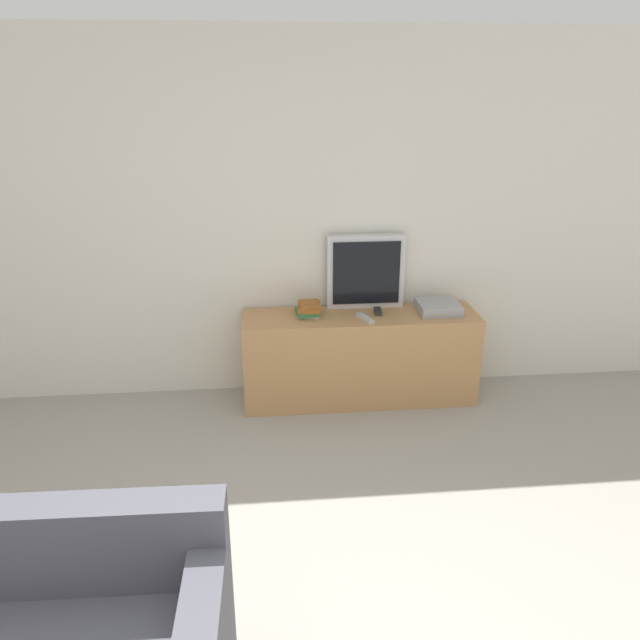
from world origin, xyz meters
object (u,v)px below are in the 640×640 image
(tv_stand, at_px, (360,357))
(book_stack, at_px, (308,309))
(set_top_box, at_px, (438,307))
(remote_on_stand, at_px, (378,311))
(remote_secondary, at_px, (365,318))
(television, at_px, (366,271))

(tv_stand, bearing_deg, book_stack, 175.75)
(set_top_box, bearing_deg, remote_on_stand, 178.12)
(set_top_box, bearing_deg, tv_stand, -178.15)
(tv_stand, xyz_separation_m, remote_secondary, (0.02, -0.09, 0.35))
(remote_on_stand, bearing_deg, television, 116.59)
(tv_stand, relative_size, remote_on_stand, 11.83)
(book_stack, distance_m, remote_on_stand, 0.51)
(tv_stand, relative_size, set_top_box, 5.79)
(remote_on_stand, bearing_deg, set_top_box, -1.88)
(tv_stand, distance_m, book_stack, 0.54)
(television, xyz_separation_m, set_top_box, (0.52, -0.16, -0.24))
(television, relative_size, book_stack, 2.58)
(set_top_box, bearing_deg, remote_secondary, -168.74)
(remote_secondary, xyz_separation_m, set_top_box, (0.56, 0.11, 0.02))
(tv_stand, height_order, remote_secondary, remote_secondary)
(television, distance_m, remote_on_stand, 0.31)
(book_stack, bearing_deg, remote_secondary, -17.08)
(remote_on_stand, xyz_separation_m, remote_secondary, (-0.11, -0.13, 0.00))
(television, relative_size, remote_on_stand, 3.95)
(remote_on_stand, relative_size, set_top_box, 0.49)
(remote_secondary, distance_m, set_top_box, 0.57)
(remote_on_stand, bearing_deg, book_stack, -179.42)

